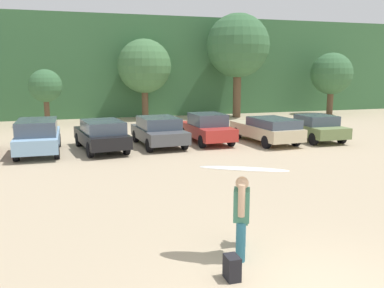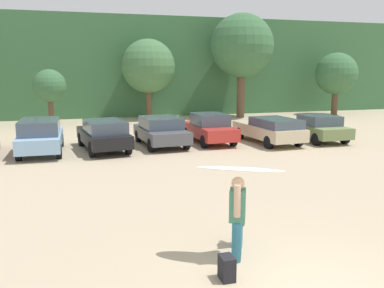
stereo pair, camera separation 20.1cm
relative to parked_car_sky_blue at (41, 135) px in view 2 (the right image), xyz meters
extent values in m
cube|color=#38663D|center=(5.25, 19.28, 3.16)|extent=(108.00, 12.00, 7.99)
cylinder|color=brown|center=(0.03, 9.44, 0.07)|extent=(0.35, 0.35, 1.80)
sphere|color=#38663D|center=(0.03, 9.44, 1.89)|extent=(2.17, 2.17, 2.17)
cylinder|color=brown|center=(7.08, 11.68, 0.32)|extent=(0.49, 0.49, 2.31)
sphere|color=#427042|center=(7.08, 11.68, 3.20)|extent=(4.06, 4.06, 4.06)
cylinder|color=brown|center=(14.30, 10.73, 0.92)|extent=(0.63, 0.63, 3.51)
sphere|color=#38663D|center=(14.30, 10.73, 4.78)|extent=(4.93, 4.93, 4.93)
cylinder|color=brown|center=(22.62, 10.24, 0.15)|extent=(0.51, 0.51, 1.97)
sphere|color=#38663D|center=(22.62, 10.24, 2.61)|extent=(3.45, 3.45, 3.45)
cube|color=#84ADD1|center=(0.00, 0.10, -0.20)|extent=(1.82, 4.45, 0.62)
cube|color=#3F4C5B|center=(0.00, -0.18, 0.42)|extent=(1.67, 2.67, 0.63)
cylinder|color=black|center=(-0.80, 1.57, -0.51)|extent=(0.22, 0.65, 0.64)
cylinder|color=black|center=(0.82, 1.56, -0.51)|extent=(0.22, 0.65, 0.64)
cylinder|color=black|center=(-0.82, -1.36, -0.51)|extent=(0.22, 0.65, 0.64)
cylinder|color=black|center=(0.80, -1.38, -0.51)|extent=(0.22, 0.65, 0.64)
cube|color=black|center=(2.78, 0.06, -0.21)|extent=(2.38, 4.63, 0.57)
cube|color=#3F4C5B|center=(2.84, -0.43, 0.36)|extent=(1.95, 2.56, 0.55)
cylinder|color=black|center=(1.78, 1.40, -0.50)|extent=(0.31, 0.70, 0.67)
cylinder|color=black|center=(3.38, 1.62, -0.50)|extent=(0.31, 0.70, 0.67)
cylinder|color=black|center=(2.17, -1.50, -0.50)|extent=(0.31, 0.70, 0.67)
cylinder|color=black|center=(3.77, -1.28, -0.50)|extent=(0.31, 0.70, 0.67)
cube|color=#4C4F54|center=(5.64, 0.38, -0.23)|extent=(2.18, 4.28, 0.57)
cube|color=#3F4C5B|center=(5.64, 0.40, 0.33)|extent=(1.91, 2.41, 0.55)
cylinder|color=black|center=(4.69, 1.69, -0.51)|extent=(0.26, 0.65, 0.64)
cylinder|color=black|center=(6.41, 1.81, -0.51)|extent=(0.26, 0.65, 0.64)
cylinder|color=black|center=(4.87, -1.05, -0.51)|extent=(0.26, 0.65, 0.64)
cylinder|color=black|center=(6.59, -0.94, -0.51)|extent=(0.26, 0.65, 0.64)
cube|color=#B72D28|center=(8.24, 0.56, -0.21)|extent=(1.86, 4.20, 0.61)
cube|color=#3F4C5B|center=(8.24, 0.45, 0.40)|extent=(1.64, 1.98, 0.61)
cylinder|color=black|center=(7.42, 1.89, -0.51)|extent=(0.24, 0.64, 0.64)
cylinder|color=black|center=(8.96, 1.95, -0.51)|extent=(0.24, 0.64, 0.64)
cylinder|color=black|center=(7.52, -0.84, -0.51)|extent=(0.24, 0.64, 0.64)
cylinder|color=black|center=(9.06, -0.78, -0.51)|extent=(0.24, 0.64, 0.64)
cube|color=beige|center=(11.19, -0.30, -0.22)|extent=(2.20, 4.70, 0.60)
cube|color=#3F4C5B|center=(11.24, -1.05, 0.30)|extent=(1.91, 2.73, 0.43)
cylinder|color=black|center=(10.24, 1.15, -0.52)|extent=(0.26, 0.64, 0.63)
cylinder|color=black|center=(11.92, 1.27, -0.52)|extent=(0.26, 0.64, 0.63)
cylinder|color=black|center=(10.45, -1.87, -0.52)|extent=(0.26, 0.64, 0.63)
cylinder|color=black|center=(12.13, -1.75, -0.52)|extent=(0.26, 0.64, 0.63)
cube|color=#6B7F4C|center=(13.99, -0.42, -0.24)|extent=(1.87, 4.09, 0.56)
cube|color=#3F4C5B|center=(13.99, -0.68, 0.29)|extent=(1.71, 1.86, 0.51)
cylinder|color=black|center=(13.17, 0.93, -0.52)|extent=(0.22, 0.63, 0.62)
cylinder|color=black|center=(14.83, 0.92, -0.52)|extent=(0.22, 0.63, 0.62)
cylinder|color=black|center=(13.15, -1.76, -0.52)|extent=(0.22, 0.63, 0.62)
cylinder|color=black|center=(14.81, -1.77, -0.52)|extent=(0.22, 0.63, 0.62)
cylinder|color=teal|center=(4.46, -12.40, -0.42)|extent=(0.19, 0.19, 0.82)
cylinder|color=teal|center=(4.58, -12.13, -0.42)|extent=(0.19, 0.19, 0.82)
cube|color=#3F7F66|center=(4.52, -12.27, 0.30)|extent=(0.46, 0.51, 0.62)
sphere|color=#D8AD8C|center=(4.52, -12.27, 0.74)|extent=(0.26, 0.26, 0.26)
cylinder|color=#D8AD8C|center=(4.42, -12.47, 0.46)|extent=(0.21, 0.23, 0.67)
cylinder|color=#D8AD8C|center=(4.61, -12.06, 0.46)|extent=(0.23, 0.28, 0.67)
cylinder|color=teal|center=(4.78, -11.80, -0.58)|extent=(0.12, 0.12, 0.50)
cylinder|color=teal|center=(4.86, -11.64, -0.58)|extent=(0.12, 0.12, 0.50)
cube|color=#3F7F66|center=(4.82, -11.72, -0.15)|extent=(0.28, 0.31, 0.38)
sphere|color=#8C664C|center=(4.82, -11.72, 0.12)|extent=(0.16, 0.16, 0.16)
cylinder|color=#8C664C|center=(4.76, -11.84, -0.05)|extent=(0.14, 0.16, 0.41)
cylinder|color=#8C664C|center=(4.88, -11.59, -0.05)|extent=(0.17, 0.24, 0.40)
ellipsoid|color=white|center=(4.53, -12.29, 1.03)|extent=(1.78, 1.28, 0.12)
cube|color=black|center=(4.02, -13.02, -0.61)|extent=(0.24, 0.34, 0.45)
camera|label=1|loc=(1.30, -19.37, 2.93)|focal=38.21mm
camera|label=2|loc=(1.50, -19.43, 2.93)|focal=38.21mm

